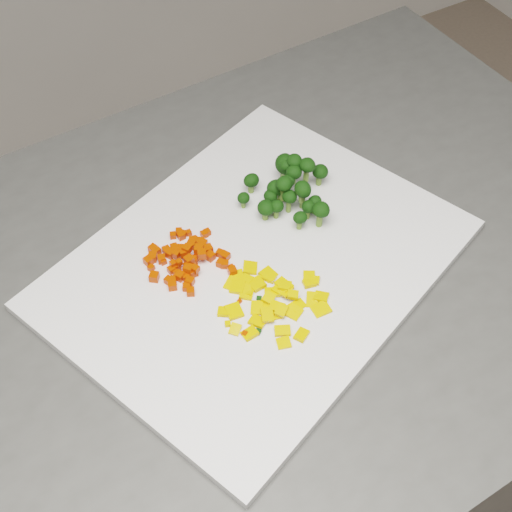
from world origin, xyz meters
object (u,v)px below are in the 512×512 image
carrot_pile (191,256)px  broccoli_pile (289,181)px  counter_block (265,419)px  cutting_board (256,264)px  pepper_pile (271,298)px

carrot_pile → broccoli_pile: (0.17, 0.04, 0.02)m
counter_block → cutting_board: 0.46m
cutting_board → pepper_pile: (-0.02, -0.07, 0.02)m
carrot_pile → broccoli_pile: size_ratio=0.83×
carrot_pile → broccoli_pile: broccoli_pile is taller
cutting_board → carrot_pile: (-0.07, 0.04, 0.02)m
counter_block → pepper_pile: bearing=-118.0°
carrot_pile → pepper_pile: (0.06, -0.10, -0.01)m
pepper_pile → broccoli_pile: bearing=51.8°
pepper_pile → cutting_board: bearing=75.6°
cutting_board → broccoli_pile: 0.13m
counter_block → cutting_board: cutting_board is taller
counter_block → carrot_pile: (-0.09, 0.04, 0.48)m
broccoli_pile → cutting_board: bearing=-141.0°
cutting_board → counter_block: bearing=-2.9°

